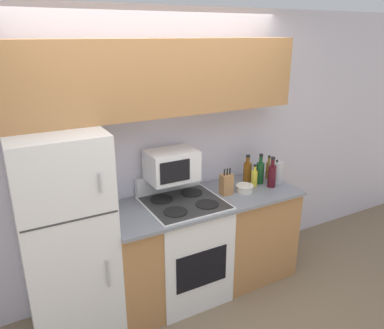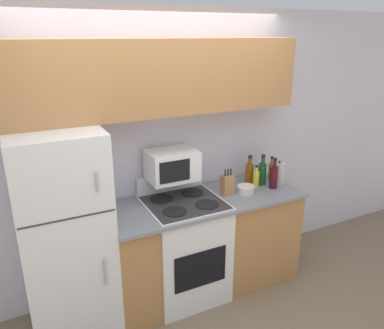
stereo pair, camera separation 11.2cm
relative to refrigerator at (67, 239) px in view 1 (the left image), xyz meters
name	(u,v)px [view 1 (the left image)]	position (x,y,z in m)	size (l,w,h in m)	color
ground_plane	(190,315)	(0.89, -0.32, -0.85)	(12.00, 12.00, 0.00)	#7F6B51
wall_back	(154,156)	(0.89, 0.35, 0.43)	(8.00, 0.05, 2.55)	silver
lower_cabinets	(204,242)	(1.22, 0.00, -0.38)	(1.79, 0.68, 0.93)	#B27A47
refrigerator	(67,239)	(0.00, 0.00, 0.00)	(0.65, 0.66, 1.69)	white
upper_cabinets	(161,77)	(0.89, 0.16, 1.15)	(2.44, 0.33, 0.60)	#B27A47
stove	(184,247)	(1.00, -0.01, -0.36)	(0.67, 0.66, 1.10)	white
microwave	(172,165)	(0.96, 0.14, 0.39)	(0.43, 0.32, 0.27)	white
knife_block	(226,184)	(1.43, -0.03, 0.18)	(0.11, 0.08, 0.25)	#B27A47
bowl	(245,188)	(1.61, -0.07, 0.12)	(0.17, 0.17, 0.07)	silver
bottle_whiskey	(247,171)	(1.78, 0.12, 0.19)	(0.08, 0.08, 0.28)	brown
bottle_cooking_spray	(254,178)	(1.77, 0.00, 0.17)	(0.06, 0.06, 0.22)	gold
bottle_wine_red	(272,175)	(1.91, -0.09, 0.20)	(0.08, 0.08, 0.30)	#470F19
bottle_vinegar	(268,169)	(2.03, 0.10, 0.18)	(0.06, 0.06, 0.24)	olive
bottle_wine_green	(260,172)	(1.87, 0.04, 0.20)	(0.08, 0.08, 0.30)	#194C23
kettle	(276,172)	(2.02, -0.03, 0.19)	(0.13, 0.13, 0.24)	#B7B7BC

